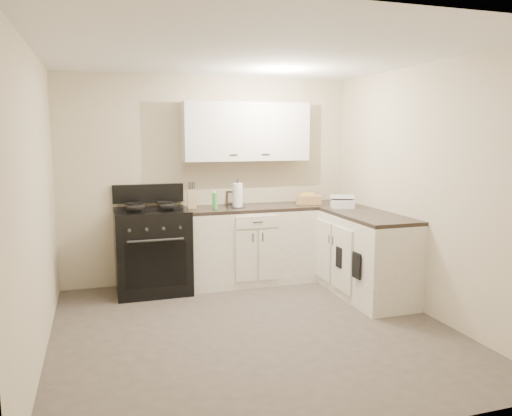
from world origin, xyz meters
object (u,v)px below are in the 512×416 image
object	(u,v)px
knife_block	(192,199)
countertop_grill	(342,203)
stove	(153,252)
paper_towel	(238,195)
wicker_basket	(309,199)

from	to	relation	value
knife_block	countertop_grill	distance (m)	1.80
countertop_grill	stove	bearing A→B (deg)	-168.79
stove	knife_block	size ratio (longest dim) A/B	4.49
stove	paper_towel	bearing A→B (deg)	-0.62
knife_block	wicker_basket	xyz separation A→B (m)	(1.48, -0.05, -0.06)
knife_block	paper_towel	bearing A→B (deg)	-5.41
knife_block	wicker_basket	size ratio (longest dim) A/B	0.72
stove	countertop_grill	distance (m)	2.31
knife_block	paper_towel	distance (m)	0.54
knife_block	wicker_basket	distance (m)	1.48
paper_towel	wicker_basket	size ratio (longest dim) A/B	0.93
stove	wicker_basket	distance (m)	2.04
paper_towel	wicker_basket	distance (m)	0.96
stove	paper_towel	xyz separation A→B (m)	(1.02, -0.01, 0.63)
knife_block	countertop_grill	world-z (taller)	knife_block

